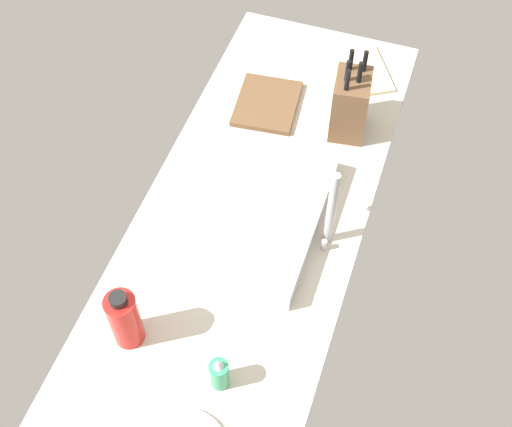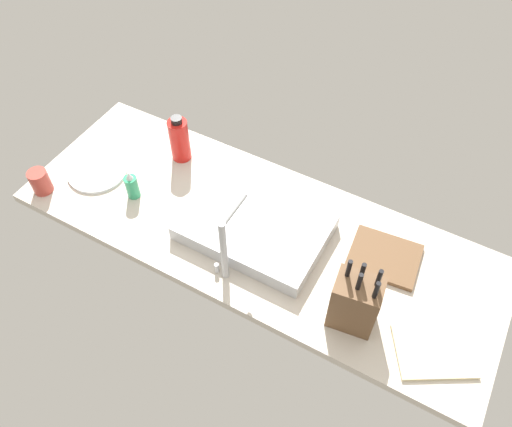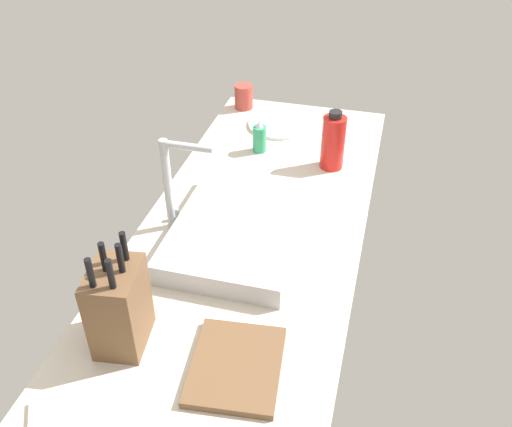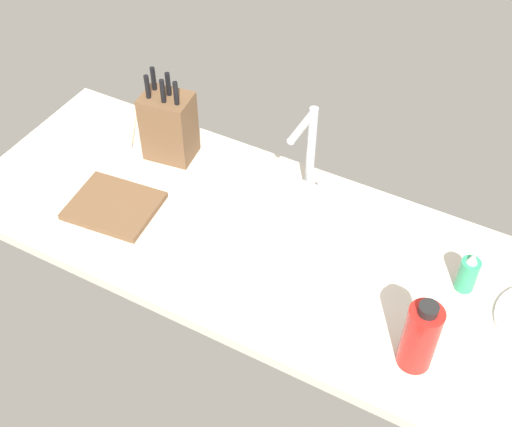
{
  "view_description": "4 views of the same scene",
  "coord_description": "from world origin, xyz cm",
  "px_view_note": "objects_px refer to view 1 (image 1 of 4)",
  "views": [
    {
      "loc": [
        105.37,
        38.05,
        163.12
      ],
      "look_at": [
        3.57,
        3.16,
        13.23
      ],
      "focal_mm": 47.59,
      "sensor_mm": 36.0,
      "label": 1
    },
    {
      "loc": [
        -54.42,
        97.25,
        149.89
      ],
      "look_at": [
        0.3,
        -0.78,
        10.51
      ],
      "focal_mm": 35.55,
      "sensor_mm": 36.0,
      "label": 2
    },
    {
      "loc": [
        -120.79,
        -34.19,
        103.74
      ],
      "look_at": [
        0.06,
        -2.32,
        11.95
      ],
      "focal_mm": 39.44,
      "sensor_mm": 36.0,
      "label": 3
    },
    {
      "loc": [
        51.82,
        -107.11,
        136.18
      ],
      "look_at": [
        -6.21,
        0.67,
        10.9
      ],
      "focal_mm": 47.15,
      "sensor_mm": 36.0,
      "label": 4
    }
  ],
  "objects_px": {
    "water_bottle": "(125,319)",
    "dish_towel": "(360,71)",
    "knife_block": "(350,104)",
    "soap_bottle": "(219,373)",
    "sink_basin": "(257,214)",
    "cutting_board": "(267,104)",
    "faucet": "(326,202)"
  },
  "relations": [
    {
      "from": "water_bottle",
      "to": "dish_towel",
      "type": "distance_m",
      "value": 1.19
    },
    {
      "from": "knife_block",
      "to": "soap_bottle",
      "type": "height_order",
      "value": "knife_block"
    },
    {
      "from": "sink_basin",
      "to": "cutting_board",
      "type": "height_order",
      "value": "sink_basin"
    },
    {
      "from": "dish_towel",
      "to": "faucet",
      "type": "bearing_deg",
      "value": 4.73
    },
    {
      "from": "cutting_board",
      "to": "dish_towel",
      "type": "relative_size",
      "value": 1.01
    },
    {
      "from": "faucet",
      "to": "soap_bottle",
      "type": "xyz_separation_m",
      "value": [
        0.49,
        -0.12,
        -0.12
      ]
    },
    {
      "from": "cutting_board",
      "to": "sink_basin",
      "type": "bearing_deg",
      "value": 14.96
    },
    {
      "from": "faucet",
      "to": "dish_towel",
      "type": "distance_m",
      "value": 0.72
    },
    {
      "from": "faucet",
      "to": "knife_block",
      "type": "relative_size",
      "value": 1.02
    },
    {
      "from": "knife_block",
      "to": "dish_towel",
      "type": "xyz_separation_m",
      "value": [
        -0.27,
        -0.02,
        -0.1
      ]
    },
    {
      "from": "sink_basin",
      "to": "knife_block",
      "type": "distance_m",
      "value": 0.46
    },
    {
      "from": "soap_bottle",
      "to": "cutting_board",
      "type": "bearing_deg",
      "value": -168.56
    },
    {
      "from": "cutting_board",
      "to": "soap_bottle",
      "type": "xyz_separation_m",
      "value": [
        0.93,
        0.19,
        0.04
      ]
    },
    {
      "from": "sink_basin",
      "to": "soap_bottle",
      "type": "height_order",
      "value": "soap_bottle"
    },
    {
      "from": "sink_basin",
      "to": "water_bottle",
      "type": "height_order",
      "value": "water_bottle"
    },
    {
      "from": "knife_block",
      "to": "cutting_board",
      "type": "bearing_deg",
      "value": -100.72
    },
    {
      "from": "sink_basin",
      "to": "water_bottle",
      "type": "distance_m",
      "value": 0.49
    },
    {
      "from": "knife_block",
      "to": "water_bottle",
      "type": "height_order",
      "value": "knife_block"
    },
    {
      "from": "sink_basin",
      "to": "faucet",
      "type": "height_order",
      "value": "faucet"
    },
    {
      "from": "knife_block",
      "to": "water_bottle",
      "type": "bearing_deg",
      "value": -29.18
    },
    {
      "from": "faucet",
      "to": "soap_bottle",
      "type": "height_order",
      "value": "faucet"
    },
    {
      "from": "knife_block",
      "to": "soap_bottle",
      "type": "xyz_separation_m",
      "value": [
        0.92,
        -0.08,
        -0.06
      ]
    },
    {
      "from": "faucet",
      "to": "sink_basin",
      "type": "bearing_deg",
      "value": -89.89
    },
    {
      "from": "faucet",
      "to": "knife_block",
      "type": "bearing_deg",
      "value": -175.02
    },
    {
      "from": "faucet",
      "to": "cutting_board",
      "type": "distance_m",
      "value": 0.56
    },
    {
      "from": "cutting_board",
      "to": "water_bottle",
      "type": "distance_m",
      "value": 0.9
    },
    {
      "from": "soap_bottle",
      "to": "water_bottle",
      "type": "height_order",
      "value": "water_bottle"
    },
    {
      "from": "water_bottle",
      "to": "dish_towel",
      "type": "bearing_deg",
      "value": 164.21
    },
    {
      "from": "cutting_board",
      "to": "water_bottle",
      "type": "relative_size",
      "value": 1.15
    },
    {
      "from": "faucet",
      "to": "cutting_board",
      "type": "relative_size",
      "value": 1.21
    },
    {
      "from": "soap_bottle",
      "to": "water_bottle",
      "type": "bearing_deg",
      "value": -98.86
    },
    {
      "from": "sink_basin",
      "to": "faucet",
      "type": "xyz_separation_m",
      "value": [
        -0.0,
        0.19,
        0.14
      ]
    }
  ]
}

